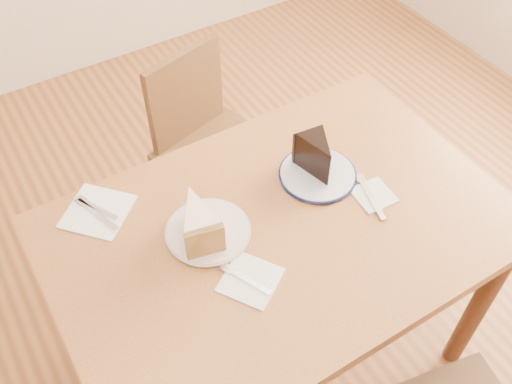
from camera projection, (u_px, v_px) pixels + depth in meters
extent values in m
plane|color=#542E16|center=(274.00, 353.00, 2.06)|extent=(4.00, 4.00, 0.00)
cube|color=brown|center=(281.00, 230.00, 1.52)|extent=(1.20, 0.80, 0.04)
cylinder|color=black|center=(480.00, 304.00, 1.79)|extent=(0.06, 0.06, 0.71)
cylinder|color=black|center=(76.00, 300.00, 1.80)|extent=(0.06, 0.06, 0.71)
cylinder|color=black|center=(347.00, 171.00, 2.18)|extent=(0.06, 0.06, 0.71)
cube|color=#382010|center=(222.00, 157.00, 2.13)|extent=(0.48, 0.48, 0.04)
cylinder|color=#382010|center=(225.00, 155.00, 2.45)|extent=(0.04, 0.04, 0.40)
cylinder|color=#382010|center=(166.00, 197.00, 2.29)|extent=(0.04, 0.04, 0.40)
cylinder|color=#382010|center=(283.00, 195.00, 2.30)|extent=(0.04, 0.04, 0.40)
cylinder|color=#382010|center=(224.00, 243.00, 2.14)|extent=(0.04, 0.04, 0.40)
cube|color=#382010|center=(185.00, 95.00, 2.06)|extent=(0.33, 0.12, 0.35)
cylinder|color=silver|center=(208.00, 231.00, 1.48)|extent=(0.21, 0.21, 0.01)
cylinder|color=silver|center=(317.00, 174.00, 1.62)|extent=(0.21, 0.21, 0.01)
cube|color=white|center=(250.00, 280.00, 1.39)|extent=(0.18, 0.18, 0.00)
cube|color=white|center=(374.00, 195.00, 1.57)|extent=(0.11, 0.11, 0.00)
cube|color=white|center=(98.00, 211.00, 1.53)|extent=(0.23, 0.23, 0.00)
cube|color=silver|center=(246.00, 279.00, 1.38)|extent=(0.07, 0.13, 0.00)
cube|color=silver|center=(371.00, 196.00, 1.56)|extent=(0.06, 0.17, 0.00)
cube|color=silver|center=(97.00, 208.00, 1.53)|extent=(0.08, 0.13, 0.00)
cube|color=silver|center=(97.00, 214.00, 1.52)|extent=(0.06, 0.16, 0.00)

